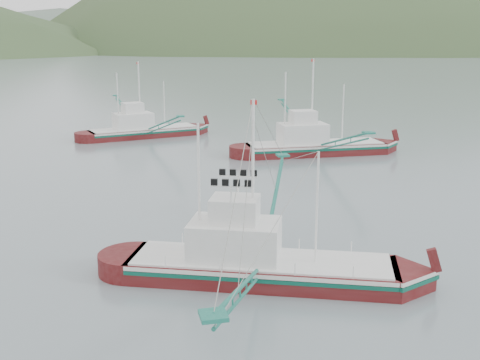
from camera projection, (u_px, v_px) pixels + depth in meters
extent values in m
plane|color=slate|center=(266.00, 268.00, 30.80)|extent=(1200.00, 1200.00, 0.00)
cube|color=#4C0C0D|center=(261.00, 277.00, 29.17)|extent=(13.29, 7.97, 1.72)
cube|color=silver|center=(261.00, 263.00, 29.00)|extent=(13.07, 7.94, 0.19)
cube|color=#0B4F3D|center=(261.00, 267.00, 29.05)|extent=(13.08, 7.96, 0.19)
cube|color=silver|center=(261.00, 259.00, 28.96)|extent=(12.62, 7.57, 0.10)
cube|color=silver|center=(235.00, 240.00, 28.94)|extent=(5.02, 4.15, 1.90)
cube|color=silver|center=(235.00, 209.00, 28.57)|extent=(2.78, 2.59, 1.21)
cylinder|color=white|center=(253.00, 182.00, 28.12)|extent=(0.14, 0.14, 7.76)
cylinder|color=white|center=(199.00, 192.00, 28.64)|extent=(0.12, 0.12, 6.59)
cylinder|color=white|center=(317.00, 209.00, 27.94)|extent=(0.10, 0.10, 5.43)
cube|color=#4C0C0D|center=(145.00, 136.00, 69.71)|extent=(13.09, 6.39, 1.69)
cube|color=silver|center=(144.00, 129.00, 69.54)|extent=(12.86, 6.39, 0.19)
cube|color=#0B4F3D|center=(144.00, 131.00, 69.59)|extent=(12.87, 6.41, 0.19)
cube|color=silver|center=(144.00, 128.00, 69.50)|extent=(12.44, 6.07, 0.10)
cube|color=silver|center=(133.00, 121.00, 68.73)|extent=(4.75, 3.65, 1.86)
cube|color=silver|center=(133.00, 108.00, 68.37)|extent=(2.58, 2.34, 1.18)
cylinder|color=white|center=(139.00, 96.00, 68.42)|extent=(0.13, 0.13, 7.59)
cylinder|color=white|center=(118.00, 102.00, 67.44)|extent=(0.12, 0.12, 6.45)
cylinder|color=white|center=(164.00, 104.00, 70.00)|extent=(0.10, 0.10, 5.31)
cube|color=#4C0C0D|center=(315.00, 152.00, 59.76)|extent=(13.81, 3.89, 1.83)
cube|color=silver|center=(316.00, 145.00, 59.57)|extent=(13.53, 3.96, 0.20)
cube|color=#0B4F3D|center=(315.00, 147.00, 59.63)|extent=(13.53, 3.98, 0.20)
cube|color=silver|center=(316.00, 143.00, 59.53)|extent=(13.12, 3.70, 0.11)
cube|color=silver|center=(303.00, 134.00, 59.02)|extent=(4.63, 3.01, 2.02)
cube|color=silver|center=(303.00, 117.00, 58.63)|extent=(2.42, 2.06, 1.28)
cylinder|color=white|center=(312.00, 102.00, 58.47)|extent=(0.15, 0.15, 8.25)
cylinder|color=white|center=(285.00, 109.00, 58.06)|extent=(0.13, 0.13, 7.01)
cylinder|color=white|center=(343.00, 113.00, 59.41)|extent=(0.11, 0.11, 5.77)
ellipsoid|color=#344C27|center=(411.00, 48.00, 490.01)|extent=(684.00, 432.00, 306.00)
ellipsoid|color=slate|center=(140.00, 46.00, 567.68)|extent=(960.00, 400.00, 240.00)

